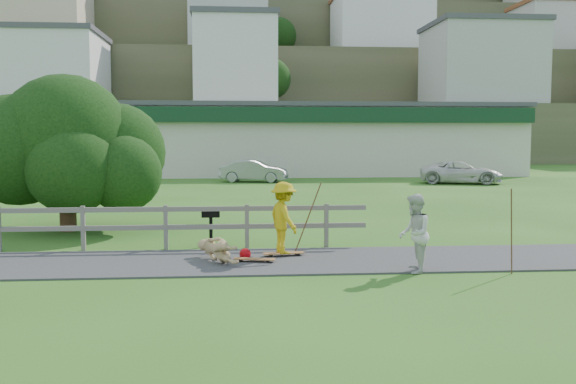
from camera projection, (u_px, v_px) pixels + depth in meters
name	position (u px, v px, depth m)	size (l,w,h in m)	color
ground	(250.00, 277.00, 12.76)	(260.00, 260.00, 0.00)	#295A19
path	(249.00, 261.00, 14.25)	(34.00, 3.00, 0.04)	#373639
fence	(57.00, 222.00, 15.59)	(15.05, 0.10, 1.10)	#646058
strip_mall	(293.00, 139.00, 47.55)	(32.50, 10.75, 5.10)	beige
hillside	(236.00, 63.00, 102.15)	(220.00, 67.00, 47.50)	#414D2D
skater_rider	(284.00, 222.00, 14.73)	(1.07, 0.61, 1.66)	gold
skater_fallen	(218.00, 250.00, 14.12)	(1.63, 0.39, 0.59)	tan
spectator_a	(414.00, 234.00, 13.09)	(0.79, 0.61, 1.62)	silver
car_silver	(254.00, 171.00, 39.01)	(1.42, 4.07, 1.34)	gray
car_white	(461.00, 172.00, 37.67)	(2.20, 4.77, 1.32)	silver
tree	(67.00, 174.00, 18.81)	(6.10, 6.10, 3.40)	black
bbq	(211.00, 227.00, 16.32)	(0.46, 0.35, 0.99)	black
longboard_rider	(284.00, 255.00, 14.80)	(0.95, 0.23, 0.11)	brown
longboard_fallen	(255.00, 261.00, 14.11)	(0.91, 0.22, 0.10)	brown
helmet	(245.00, 254.00, 14.53)	(0.26, 0.26, 0.26)	#AB050C
pole_rider	(308.00, 216.00, 15.17)	(0.03, 0.03, 1.81)	brown
pole_spec_left	(511.00, 232.00, 12.96)	(0.03, 0.03, 1.74)	brown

